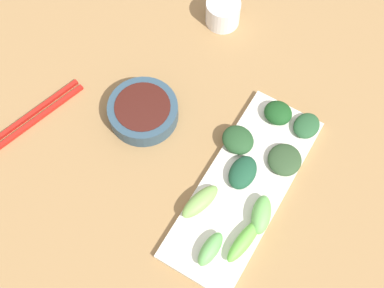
{
  "coord_description": "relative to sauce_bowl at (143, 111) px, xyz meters",
  "views": [
    {
      "loc": [
        0.17,
        -0.33,
        0.88
      ],
      "look_at": [
        -0.03,
        0.01,
        0.05
      ],
      "focal_mm": 48.76,
      "sensor_mm": 36.0,
      "label": 1
    }
  ],
  "objects": [
    {
      "name": "broccoli_leafy_4",
      "position": [
        0.18,
        0.04,
        0.01
      ],
      "size": [
        0.07,
        0.07,
        0.03
      ],
      "primitive_type": "ellipsoid",
      "rotation": [
        0.0,
        0.0,
        -0.35
      ],
      "color": "#234925",
      "rests_on": "serving_plate"
    },
    {
      "name": "broccoli_stalk_7",
      "position": [
        0.27,
        -0.12,
        0.0
      ],
      "size": [
        0.03,
        0.09,
        0.02
      ],
      "primitive_type": "ellipsoid",
      "rotation": [
        0.0,
        0.0,
        -0.12
      ],
      "color": "#64B942",
      "rests_on": "serving_plate"
    },
    {
      "name": "chopsticks",
      "position": [
        -0.18,
        -0.12,
        -0.02
      ],
      "size": [
        0.09,
        0.23,
        0.01
      ],
      "rotation": [
        0.0,
        0.0,
        -0.29
      ],
      "color": "#B11D15",
      "rests_on": "tabletop"
    },
    {
      "name": "serving_plate",
      "position": [
        0.23,
        -0.03,
        -0.01
      ],
      "size": [
        0.14,
        0.37,
        0.01
      ],
      "primitive_type": "cube",
      "color": "silver",
      "rests_on": "tabletop"
    },
    {
      "name": "broccoli_stalk_2",
      "position": [
        0.23,
        -0.16,
        0.01
      ],
      "size": [
        0.03,
        0.06,
        0.03
      ],
      "primitive_type": "ellipsoid",
      "rotation": [
        0.0,
        0.0,
        -0.04
      ],
      "color": "#60AA54",
      "rests_on": "serving_plate"
    },
    {
      "name": "broccoli_leafy_3",
      "position": [
        0.27,
        0.13,
        0.0
      ],
      "size": [
        0.05,
        0.06,
        0.02
      ],
      "primitive_type": "ellipsoid",
      "rotation": [
        0.0,
        0.0,
        -0.1
      ],
      "color": "#25512C",
      "rests_on": "serving_plate"
    },
    {
      "name": "broccoli_leafy_8",
      "position": [
        0.22,
        -0.02,
        0.01
      ],
      "size": [
        0.05,
        0.07,
        0.03
      ],
      "primitive_type": "ellipsoid",
      "rotation": [
        0.0,
        0.0,
        0.05
      ],
      "color": "#1A482F",
      "rests_on": "serving_plate"
    },
    {
      "name": "broccoli_leafy_0",
      "position": [
        0.22,
        0.12,
        0.01
      ],
      "size": [
        0.05,
        0.05,
        0.03
      ],
      "primitive_type": "ellipsoid",
      "rotation": [
        0.0,
        0.0,
        -0.06
      ],
      "color": "#19481C",
      "rests_on": "serving_plate"
    },
    {
      "name": "broccoli_leafy_1",
      "position": [
        0.27,
        0.04,
        0.0
      ],
      "size": [
        0.08,
        0.08,
        0.02
      ],
      "primitive_type": "ellipsoid",
      "rotation": [
        0.0,
        0.0,
        0.33
      ],
      "color": "#2D4727",
      "rests_on": "serving_plate"
    },
    {
      "name": "tea_cup",
      "position": [
        0.02,
        0.27,
        0.01
      ],
      "size": [
        0.07,
        0.07,
        0.05
      ],
      "primitive_type": "cylinder",
      "color": "white",
      "rests_on": "tabletop"
    },
    {
      "name": "broccoli_stalk_6",
      "position": [
        0.18,
        -0.1,
        0.0
      ],
      "size": [
        0.05,
        0.08,
        0.02
      ],
      "primitive_type": "ellipsoid",
      "rotation": [
        0.0,
        0.0,
        -0.28
      ],
      "color": "#79A951",
      "rests_on": "serving_plate"
    },
    {
      "name": "broccoli_stalk_5",
      "position": [
        0.28,
        -0.07,
        0.01
      ],
      "size": [
        0.05,
        0.07,
        0.03
      ],
      "primitive_type": "ellipsoid",
      "rotation": [
        0.0,
        0.0,
        0.31
      ],
      "color": "#68B554",
      "rests_on": "serving_plate"
    },
    {
      "name": "tabletop",
      "position": [
        0.15,
        -0.02,
        -0.03
      ],
      "size": [
        2.1,
        2.1,
        0.02
      ],
      "primitive_type": "cube",
      "color": "olive",
      "rests_on": "ground"
    },
    {
      "name": "sauce_bowl",
      "position": [
        0.0,
        0.0,
        0.0
      ],
      "size": [
        0.13,
        0.13,
        0.04
      ],
      "color": "#2E4758",
      "rests_on": "tabletop"
    }
  ]
}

